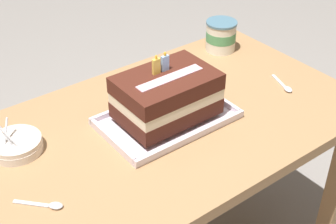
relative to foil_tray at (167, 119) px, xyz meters
The scene contains 7 objects.
dining_table 0.11m from the foil_tray, 14.79° to the left, with size 1.16×0.69×0.68m.
foil_tray is the anchor object (origin of this frame).
birthday_cake 0.08m from the foil_tray, 90.00° to the left, with size 0.27×0.18×0.19m.
bowl_stack 0.42m from the foil_tray, 161.29° to the left, with size 0.14×0.14×0.10m.
ice_cream_tub 0.49m from the foil_tray, 29.56° to the left, with size 0.11×0.11×0.11m.
serving_spoon_near_tray 0.44m from the foil_tray, 165.78° to the right, with size 0.10×0.10×0.01m.
serving_spoon_by_bowls 0.42m from the foil_tray, 12.17° to the right, with size 0.06×0.12×0.01m.
Camera 1 is at (-0.70, -0.92, 1.51)m, focal length 51.99 mm.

